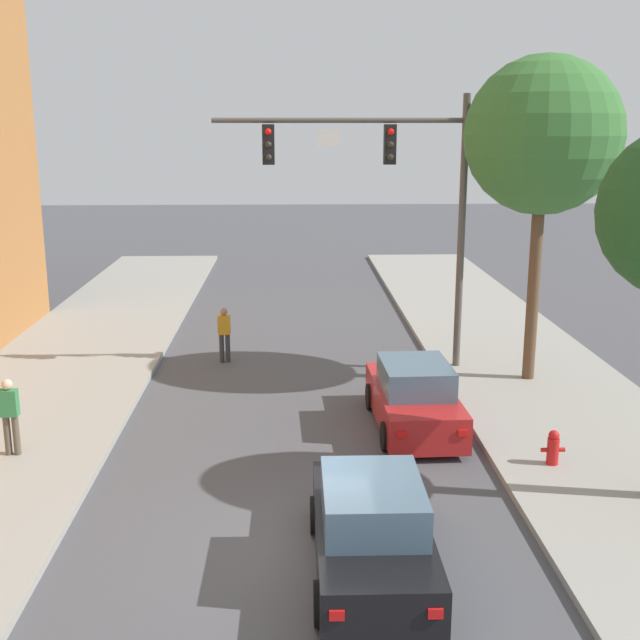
{
  "coord_description": "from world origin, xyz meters",
  "views": [
    {
      "loc": [
        -0.09,
        -11.86,
        6.78
      ],
      "look_at": [
        0.63,
        7.79,
        2.0
      ],
      "focal_mm": 44.67,
      "sensor_mm": 36.0,
      "label": 1
    }
  ],
  "objects_px": {
    "car_lead_red": "(414,398)",
    "fire_hydrant": "(553,447)",
    "car_following_black": "(371,532)",
    "traffic_signal_mast": "(392,181)",
    "pedestrian_sidewalk_left_walker": "(10,413)",
    "pedestrian_crossing_road": "(224,332)",
    "street_tree_second": "(543,137)"
  },
  "relations": [
    {
      "from": "traffic_signal_mast",
      "to": "car_following_black",
      "type": "height_order",
      "value": "traffic_signal_mast"
    },
    {
      "from": "pedestrian_sidewalk_left_walker",
      "to": "traffic_signal_mast",
      "type": "bearing_deg",
      "value": 34.99
    },
    {
      "from": "pedestrian_crossing_road",
      "to": "street_tree_second",
      "type": "relative_size",
      "value": 0.19
    },
    {
      "from": "traffic_signal_mast",
      "to": "fire_hydrant",
      "type": "relative_size",
      "value": 10.42
    },
    {
      "from": "traffic_signal_mast",
      "to": "pedestrian_sidewalk_left_walker",
      "type": "distance_m",
      "value": 11.3
    },
    {
      "from": "pedestrian_crossing_road",
      "to": "street_tree_second",
      "type": "bearing_deg",
      "value": -15.36
    },
    {
      "from": "car_following_black",
      "to": "fire_hydrant",
      "type": "height_order",
      "value": "car_following_black"
    },
    {
      "from": "car_lead_red",
      "to": "fire_hydrant",
      "type": "height_order",
      "value": "car_lead_red"
    },
    {
      "from": "traffic_signal_mast",
      "to": "fire_hydrant",
      "type": "bearing_deg",
      "value": -70.04
    },
    {
      "from": "traffic_signal_mast",
      "to": "car_lead_red",
      "type": "distance_m",
      "value": 6.4
    },
    {
      "from": "pedestrian_sidewalk_left_walker",
      "to": "pedestrian_crossing_road",
      "type": "height_order",
      "value": "pedestrian_sidewalk_left_walker"
    },
    {
      "from": "traffic_signal_mast",
      "to": "car_following_black",
      "type": "bearing_deg",
      "value": -98.34
    },
    {
      "from": "pedestrian_sidewalk_left_walker",
      "to": "pedestrian_crossing_road",
      "type": "distance_m",
      "value": 8.04
    },
    {
      "from": "car_lead_red",
      "to": "fire_hydrant",
      "type": "distance_m",
      "value": 3.48
    },
    {
      "from": "car_lead_red",
      "to": "pedestrian_crossing_road",
      "type": "distance_m",
      "value": 7.28
    },
    {
      "from": "traffic_signal_mast",
      "to": "car_lead_red",
      "type": "height_order",
      "value": "traffic_signal_mast"
    },
    {
      "from": "pedestrian_sidewalk_left_walker",
      "to": "pedestrian_crossing_road",
      "type": "bearing_deg",
      "value": 61.55
    },
    {
      "from": "pedestrian_sidewalk_left_walker",
      "to": "street_tree_second",
      "type": "distance_m",
      "value": 14.21
    },
    {
      "from": "pedestrian_sidewalk_left_walker",
      "to": "fire_hydrant",
      "type": "bearing_deg",
      "value": -4.57
    },
    {
      "from": "pedestrian_crossing_road",
      "to": "fire_hydrant",
      "type": "bearing_deg",
      "value": -47.73
    },
    {
      "from": "fire_hydrant",
      "to": "pedestrian_sidewalk_left_walker",
      "type": "bearing_deg",
      "value": 175.43
    },
    {
      "from": "car_lead_red",
      "to": "pedestrian_sidewalk_left_walker",
      "type": "relative_size",
      "value": 2.61
    },
    {
      "from": "pedestrian_sidewalk_left_walker",
      "to": "fire_hydrant",
      "type": "height_order",
      "value": "pedestrian_sidewalk_left_walker"
    },
    {
      "from": "car_lead_red",
      "to": "street_tree_second",
      "type": "distance_m",
      "value": 7.56
    },
    {
      "from": "pedestrian_sidewalk_left_walker",
      "to": "pedestrian_crossing_road",
      "type": "relative_size",
      "value": 1.0
    },
    {
      "from": "pedestrian_crossing_road",
      "to": "traffic_signal_mast",
      "type": "bearing_deg",
      "value": -12.81
    },
    {
      "from": "pedestrian_sidewalk_left_walker",
      "to": "street_tree_second",
      "type": "bearing_deg",
      "value": 21.3
    },
    {
      "from": "pedestrian_sidewalk_left_walker",
      "to": "fire_hydrant",
      "type": "xyz_separation_m",
      "value": [
        11.06,
        -0.88,
        -0.56
      ]
    },
    {
      "from": "car_lead_red",
      "to": "street_tree_second",
      "type": "relative_size",
      "value": 0.51
    },
    {
      "from": "car_following_black",
      "to": "fire_hydrant",
      "type": "distance_m",
      "value": 5.47
    },
    {
      "from": "car_lead_red",
      "to": "traffic_signal_mast",
      "type": "bearing_deg",
      "value": 90.56
    },
    {
      "from": "car_following_black",
      "to": "pedestrian_crossing_road",
      "type": "distance_m",
      "value": 12.06
    }
  ]
}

